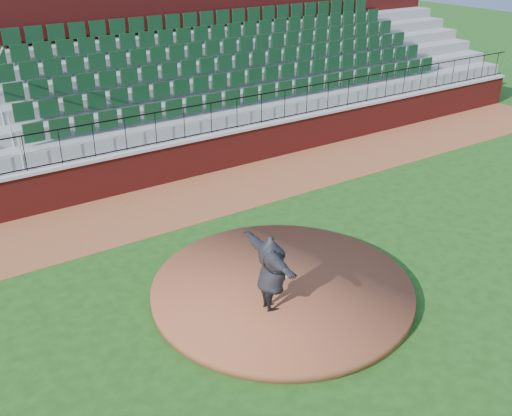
# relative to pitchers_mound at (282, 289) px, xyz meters

# --- Properties ---
(ground) EXTENTS (90.00, 90.00, 0.00)m
(ground) POSITION_rel_pitchers_mound_xyz_m (0.48, 0.25, -0.12)
(ground) COLOR #1B4A15
(ground) RESTS_ON ground
(warning_track) EXTENTS (34.00, 3.20, 0.01)m
(warning_track) POSITION_rel_pitchers_mound_xyz_m (0.48, 5.65, -0.12)
(warning_track) COLOR brown
(warning_track) RESTS_ON ground
(field_wall) EXTENTS (34.00, 0.35, 1.20)m
(field_wall) POSITION_rel_pitchers_mound_xyz_m (0.48, 7.25, 0.47)
(field_wall) COLOR maroon
(field_wall) RESTS_ON ground
(wall_cap) EXTENTS (34.00, 0.45, 0.10)m
(wall_cap) POSITION_rel_pitchers_mound_xyz_m (0.48, 7.25, 1.12)
(wall_cap) COLOR #B7B7B7
(wall_cap) RESTS_ON field_wall
(wall_railing) EXTENTS (34.00, 0.05, 1.00)m
(wall_railing) POSITION_rel_pitchers_mound_xyz_m (0.48, 7.25, 1.67)
(wall_railing) COLOR black
(wall_railing) RESTS_ON wall_cap
(seating_stands) EXTENTS (34.00, 5.10, 4.60)m
(seating_stands) POSITION_rel_pitchers_mound_xyz_m (0.48, 9.98, 2.18)
(seating_stands) COLOR gray
(seating_stands) RESTS_ON ground
(concourse_wall) EXTENTS (34.00, 0.50, 5.50)m
(concourse_wall) POSITION_rel_pitchers_mound_xyz_m (0.48, 12.78, 2.62)
(concourse_wall) COLOR maroon
(concourse_wall) RESTS_ON ground
(pitchers_mound) EXTENTS (5.77, 5.77, 0.25)m
(pitchers_mound) POSITION_rel_pitchers_mound_xyz_m (0.00, 0.00, 0.00)
(pitchers_mound) COLOR brown
(pitchers_mound) RESTS_ON ground
(pitching_rubber) EXTENTS (0.61, 0.21, 0.04)m
(pitching_rubber) POSITION_rel_pitchers_mound_xyz_m (-0.04, 0.19, 0.14)
(pitching_rubber) COLOR silver
(pitching_rubber) RESTS_ON pitchers_mound
(pitcher) EXTENTS (0.85, 2.15, 1.70)m
(pitcher) POSITION_rel_pitchers_mound_xyz_m (-0.72, -0.59, 0.98)
(pitcher) COLOR black
(pitcher) RESTS_ON pitchers_mound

